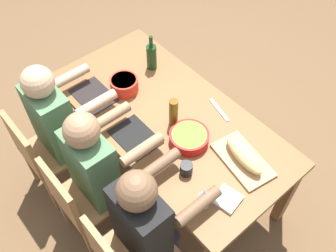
# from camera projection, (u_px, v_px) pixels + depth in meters

# --- Properties ---
(ground_plane) EXTENTS (8.00, 8.00, 0.00)m
(ground_plane) POSITION_uv_depth(u_px,v_px,m) (168.00, 173.00, 3.18)
(ground_plane) COLOR brown
(dining_table) EXTENTS (1.80, 0.89, 0.74)m
(dining_table) POSITION_uv_depth(u_px,v_px,m) (168.00, 124.00, 2.67)
(dining_table) COLOR brown
(dining_table) RESTS_ON ground_plane
(chair_near_left) EXTENTS (0.40, 0.40, 0.85)m
(chair_near_left) POSITION_uv_depth(u_px,v_px,m) (43.00, 152.00, 2.73)
(chair_near_left) COLOR #9E7044
(chair_near_left) RESTS_ON ground_plane
(diner_near_left) EXTENTS (0.41, 0.53, 1.20)m
(diner_near_left) POSITION_uv_depth(u_px,v_px,m) (58.00, 120.00, 2.63)
(diner_near_left) COLOR #2D2D38
(diner_near_left) RESTS_ON ground_plane
(chair_near_center) EXTENTS (0.40, 0.40, 0.85)m
(chair_near_center) POSITION_uv_depth(u_px,v_px,m) (80.00, 199.00, 2.49)
(chair_near_center) COLOR #9E7044
(chair_near_center) RESTS_ON ground_plane
(diner_near_center) EXTENTS (0.41, 0.53, 1.20)m
(diner_near_center) POSITION_uv_depth(u_px,v_px,m) (98.00, 166.00, 2.40)
(diner_near_center) COLOR #2D2D38
(diner_near_center) RESTS_ON ground_plane
(diner_near_right) EXTENTS (0.41, 0.53, 1.20)m
(diner_near_right) POSITION_uv_depth(u_px,v_px,m) (147.00, 221.00, 2.16)
(diner_near_right) COLOR #2D2D38
(diner_near_right) RESTS_ON ground_plane
(serving_bowl_salad) EXTENTS (0.26, 0.26, 0.08)m
(serving_bowl_salad) POSITION_uv_depth(u_px,v_px,m) (189.00, 137.00, 2.43)
(serving_bowl_salad) COLOR red
(serving_bowl_salad) RESTS_ON dining_table
(serving_bowl_fruit) EXTENTS (0.20, 0.20, 0.10)m
(serving_bowl_fruit) POSITION_uv_depth(u_px,v_px,m) (124.00, 84.00, 2.71)
(serving_bowl_fruit) COLOR red
(serving_bowl_fruit) RESTS_ON dining_table
(cutting_board) EXTENTS (0.43, 0.28, 0.02)m
(cutting_board) POSITION_uv_depth(u_px,v_px,m) (243.00, 160.00, 2.36)
(cutting_board) COLOR tan
(cutting_board) RESTS_ON dining_table
(bread_loaf) EXTENTS (0.33, 0.16, 0.09)m
(bread_loaf) POSITION_uv_depth(u_px,v_px,m) (244.00, 155.00, 2.32)
(bread_loaf) COLOR tan
(bread_loaf) RESTS_ON cutting_board
(wine_bottle) EXTENTS (0.08, 0.08, 0.29)m
(wine_bottle) POSITION_uv_depth(u_px,v_px,m) (152.00, 56.00, 2.83)
(wine_bottle) COLOR #193819
(wine_bottle) RESTS_ON dining_table
(beer_bottle) EXTENTS (0.06, 0.06, 0.22)m
(beer_bottle) POSITION_uv_depth(u_px,v_px,m) (173.00, 113.00, 2.48)
(beer_bottle) COLOR brown
(beer_bottle) RESTS_ON dining_table
(wine_glass) EXTENTS (0.08, 0.08, 0.17)m
(wine_glass) POSITION_uv_depth(u_px,v_px,m) (204.00, 194.00, 2.09)
(wine_glass) COLOR silver
(wine_glass) RESTS_ON dining_table
(placemat_near_left) EXTENTS (0.32, 0.23, 0.01)m
(placemat_near_left) POSITION_uv_depth(u_px,v_px,m) (93.00, 95.00, 2.72)
(placemat_near_left) COLOR black
(placemat_near_left) RESTS_ON dining_table
(placemat_near_center) EXTENTS (0.32, 0.23, 0.01)m
(placemat_near_center) POSITION_uv_depth(u_px,v_px,m) (135.00, 137.00, 2.49)
(placemat_near_center) COLOR black
(placemat_near_center) RESTS_ON dining_table
(cup_near_right) EXTENTS (0.08, 0.08, 0.08)m
(cup_near_right) POSITION_uv_depth(u_px,v_px,m) (186.00, 169.00, 2.29)
(cup_near_right) COLOR black
(cup_near_right) RESTS_ON dining_table
(carving_knife) EXTENTS (0.23, 0.08, 0.01)m
(carving_knife) POSITION_uv_depth(u_px,v_px,m) (219.00, 110.00, 2.63)
(carving_knife) COLOR silver
(carving_knife) RESTS_ON dining_table
(napkin_stack) EXTENTS (0.16, 0.16, 0.02)m
(napkin_stack) POSITION_uv_depth(u_px,v_px,m) (227.00, 199.00, 2.19)
(napkin_stack) COLOR white
(napkin_stack) RESTS_ON dining_table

